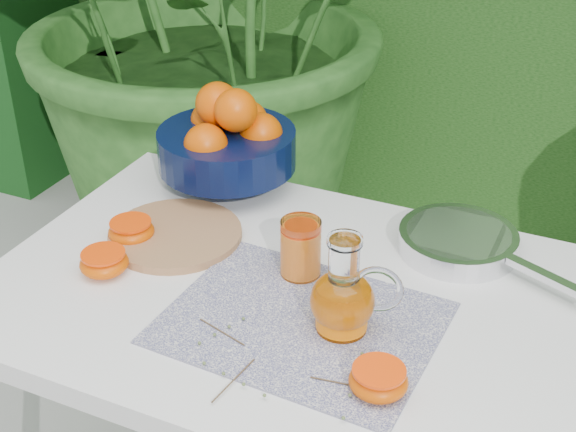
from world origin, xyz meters
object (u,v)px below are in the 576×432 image
at_px(cutting_board, 175,235).
at_px(fruit_bowl, 228,140).
at_px(juice_pitcher, 344,298).
at_px(white_table, 283,326).
at_px(saute_pan, 459,241).

height_order(cutting_board, fruit_bowl, fruit_bowl).
distance_m(cutting_board, juice_pitcher, 0.41).
bearing_deg(white_table, cutting_board, 166.46).
height_order(cutting_board, juice_pitcher, juice_pitcher).
bearing_deg(juice_pitcher, cutting_board, 161.84).
bearing_deg(cutting_board, white_table, -13.54).
height_order(white_table, saute_pan, saute_pan).
relative_size(fruit_bowl, juice_pitcher, 1.90).
distance_m(white_table, fruit_bowl, 0.43).
bearing_deg(cutting_board, fruit_bowl, 92.19).
bearing_deg(fruit_bowl, juice_pitcher, -42.32).
distance_m(white_table, cutting_board, 0.27).
relative_size(white_table, cutting_board, 4.03).
distance_m(fruit_bowl, juice_pitcher, 0.53).
xyz_separation_m(cutting_board, saute_pan, (0.49, 0.18, 0.01)).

